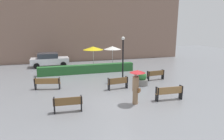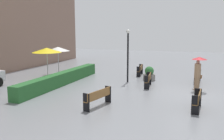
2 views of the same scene
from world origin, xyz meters
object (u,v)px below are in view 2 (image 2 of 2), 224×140
bench_near_right (198,76)px  pedestrian_with_umbrella (198,69)px  bench_far_left (98,97)px  lamp_post (128,50)px  patio_umbrella_white (58,49)px  planter_pot (149,74)px  bench_far_right (140,69)px  bench_near_left (198,99)px  bench_mid_center (148,79)px  patio_umbrella_yellow (47,50)px

bench_near_right → pedestrian_with_umbrella: bearing=179.4°
bench_far_left → pedestrian_with_umbrella: 6.90m
lamp_post → patio_umbrella_white: lamp_post is taller
bench_far_left → planter_pot: planter_pot is taller
patio_umbrella_white → bench_far_right: bearing=-73.9°
patio_umbrella_white → pedestrian_with_umbrella: bearing=-99.5°
pedestrian_with_umbrella → bench_near_left: bearing=-179.1°
bench_near_left → lamp_post: 7.10m
planter_pot → lamp_post: 2.58m
bench_near_left → bench_far_right: (7.83, 4.63, -0.02)m
bench_far_right → pedestrian_with_umbrella: bearing=-129.9°
bench_mid_center → patio_umbrella_white: (2.01, 8.20, 1.65)m
bench_near_right → lamp_post: 5.33m
bench_near_right → pedestrian_with_umbrella: pedestrian_with_umbrella is taller
bench_near_left → pedestrian_with_umbrella: (4.01, 0.06, 0.81)m
bench_far_right → bench_near_right: (-1.54, -4.59, 0.03)m
bench_far_left → bench_near_right: 8.71m
patio_umbrella_white → planter_pot: bearing=-89.1°
bench_far_left → bench_mid_center: (5.05, -1.43, 0.00)m
bench_near_left → bench_near_right: bench_near_right is taller
bench_near_right → patio_umbrella_white: 11.41m
bench_near_left → bench_far_left: size_ratio=0.83×
pedestrian_with_umbrella → bench_near_right: bearing=-0.6°
bench_near_left → bench_far_right: bench_near_left is taller
bench_near_left → bench_far_left: 4.69m
bench_near_left → lamp_post: (4.86, 4.85, 1.81)m
lamp_post → bench_mid_center: bearing=-119.5°
bench_near_left → bench_far_left: bench_near_left is taller
planter_pot → pedestrian_with_umbrella: bearing=-120.2°
bench_far_right → bench_near_right: bearing=-108.6°
bench_far_left → patio_umbrella_yellow: 8.02m
bench_mid_center → bench_near_right: bearing=-52.0°
bench_far_left → patio_umbrella_white: bearing=43.8°
bench_mid_center → pedestrian_with_umbrella: pedestrian_with_umbrella is taller
bench_mid_center → patio_umbrella_yellow: patio_umbrella_yellow is taller
pedestrian_with_umbrella → planter_pot: 4.08m
bench_far_left → bench_far_right: size_ratio=1.15×
bench_far_right → patio_umbrella_yellow: patio_umbrella_yellow is taller
bench_far_right → lamp_post: size_ratio=0.44×
pedestrian_with_umbrella → patio_umbrella_yellow: bearing=92.4°
bench_near_left → bench_mid_center: bench_mid_center is taller
bench_near_right → bench_far_right: bearing=71.4°
bench_mid_center → pedestrian_with_umbrella: 3.17m
pedestrian_with_umbrella → patio_umbrella_white: bearing=80.5°
bench_near_left → bench_near_right: size_ratio=0.87×
pedestrian_with_umbrella → bench_far_left: bearing=139.1°
patio_umbrella_yellow → bench_near_right: bearing=-75.8°
patio_umbrella_white → patio_umbrella_yellow: bearing=-167.2°
bench_far_left → pedestrian_with_umbrella: pedestrian_with_umbrella is taller
bench_far_left → pedestrian_with_umbrella: (5.18, -4.49, 0.81)m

